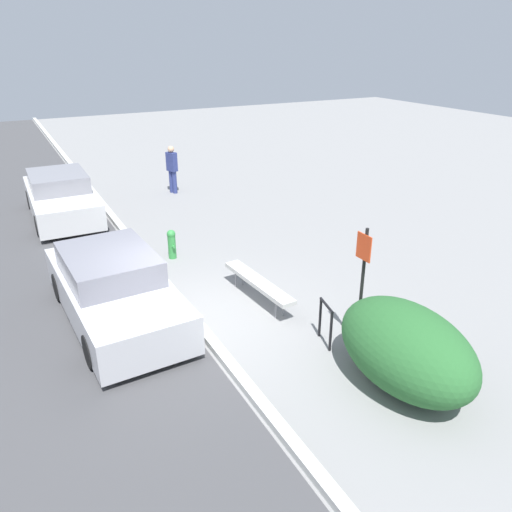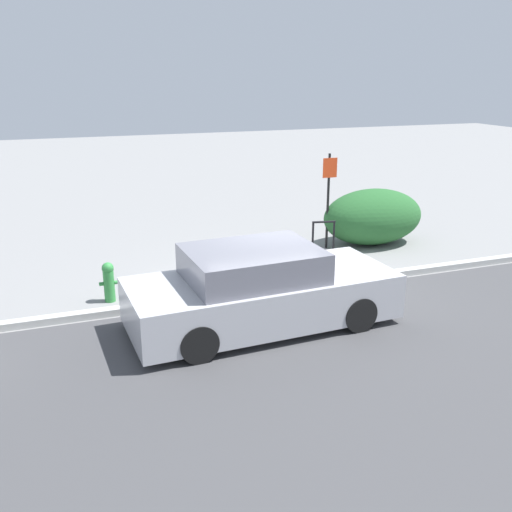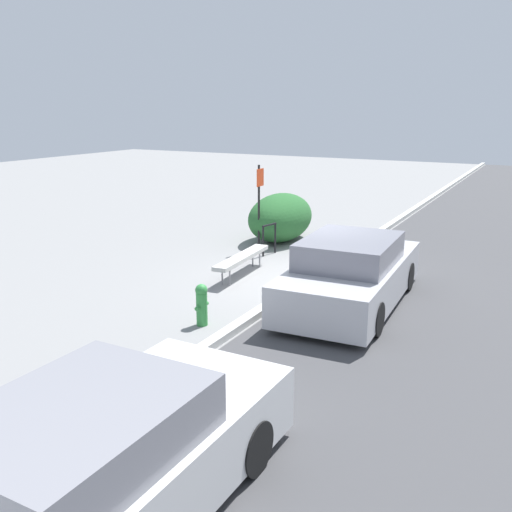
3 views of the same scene
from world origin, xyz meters
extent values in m
plane|color=gray|center=(0.00, 0.00, 0.00)|extent=(60.00, 60.00, 0.00)
cube|color=#B7B7B2|center=(0.00, 0.00, 0.07)|extent=(60.00, 0.20, 0.13)
cylinder|color=gray|center=(-1.02, 1.40, 0.19)|extent=(0.04, 0.04, 0.39)
cylinder|color=gray|center=(0.59, 1.52, 0.19)|extent=(0.04, 0.04, 0.39)
cylinder|color=gray|center=(-1.04, 1.59, 0.19)|extent=(0.04, 0.04, 0.39)
cylinder|color=gray|center=(0.58, 1.71, 0.19)|extent=(0.04, 0.04, 0.39)
cube|color=#B2B2AD|center=(-0.22, 1.55, 0.44)|extent=(2.33, 0.50, 0.09)
cylinder|color=black|center=(1.55, 1.92, 0.40)|extent=(0.05, 0.05, 0.80)
cylinder|color=black|center=(2.04, 1.82, 0.40)|extent=(0.05, 0.05, 0.80)
cylinder|color=black|center=(1.79, 1.87, 0.80)|extent=(0.55, 0.17, 0.05)
cylinder|color=black|center=(2.13, 2.35, 1.15)|extent=(0.06, 0.06, 2.30)
cube|color=red|center=(2.13, 2.31, 1.97)|extent=(0.36, 0.02, 0.46)
cylinder|color=#338C3F|center=(-3.24, 0.67, 0.30)|extent=(0.20, 0.20, 0.60)
sphere|color=#338C3F|center=(-3.24, 0.67, 0.66)|extent=(0.22, 0.22, 0.22)
cylinder|color=#338C3F|center=(-3.38, 0.67, 0.36)|extent=(0.08, 0.07, 0.07)
cylinder|color=#338C3F|center=(-3.10, 0.67, 0.36)|extent=(0.08, 0.07, 0.07)
ellipsoid|color=#28602D|center=(3.36, 2.30, 0.69)|extent=(2.59, 1.61, 1.38)
cylinder|color=black|center=(0.42, -0.40, 0.30)|extent=(0.61, 0.21, 0.60)
cylinder|color=black|center=(0.50, -2.07, 0.30)|extent=(0.61, 0.21, 0.60)
cylinder|color=black|center=(-2.34, -0.54, 0.30)|extent=(0.61, 0.21, 0.60)
cylinder|color=black|center=(-2.26, -2.20, 0.30)|extent=(0.61, 0.21, 0.60)
cube|color=#B7B7BC|center=(-0.92, -1.30, 0.51)|extent=(4.55, 2.02, 0.75)
cube|color=slate|center=(-1.10, -1.31, 1.12)|extent=(2.22, 1.73, 0.52)
cylinder|color=black|center=(-6.52, -0.48, 0.30)|extent=(0.60, 0.19, 0.60)
cylinder|color=black|center=(-6.54, -2.15, 0.30)|extent=(0.60, 0.19, 0.60)
cube|color=silver|center=(-7.93, -1.30, 0.50)|extent=(4.53, 1.85, 0.74)
cube|color=gray|center=(-8.11, -1.30, 1.11)|extent=(2.18, 1.65, 0.52)
camera|label=1|loc=(8.12, -2.90, 5.22)|focal=35.00mm
camera|label=2|loc=(-4.06, -9.62, 4.12)|focal=40.00mm
camera|label=3|loc=(-11.21, -4.68, 3.79)|focal=40.00mm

